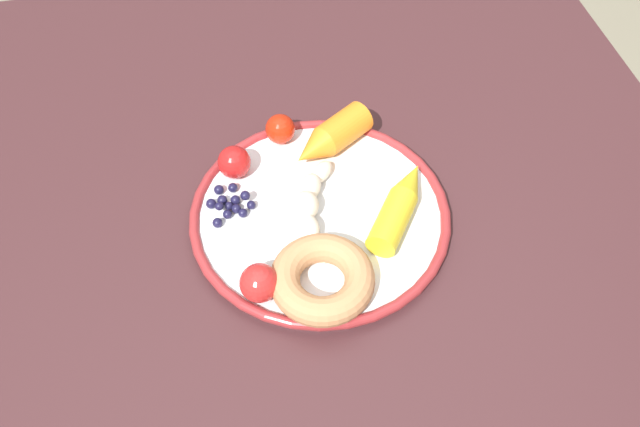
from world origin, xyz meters
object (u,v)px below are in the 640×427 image
Objects in this scene: banana at (311,207)px; donut at (322,279)px; carrot_yellow at (400,205)px; tomato_far at (280,129)px; plate at (320,215)px; carrot_orange at (331,138)px; tomato_mid at (234,162)px; dining_table at (333,232)px; tomato_near at (259,283)px; blueberry_pile at (229,204)px.

banana is 1.38× the size of donut.
tomato_far is at bearing -141.54° from carrot_yellow.
carrot_orange reaches higher than plate.
carrot_orange is (-0.10, 0.03, 0.02)m from plate.
banana is 0.10m from donut.
tomato_mid is at bearing -135.17° from banana.
dining_table is 0.14m from carrot_orange.
plate is 7.22× the size of tomato_near.
blueberry_pile is 0.12m from tomato_near.
blueberry_pile is at bearing -171.14° from tomato_near.
donut is at bearing 21.87° from tomato_mid.
plate is at bearing 73.79° from blueberry_pile.
donut reaches higher than banana.
carrot_yellow is at bearing 38.46° from tomato_far.
donut is 2.97× the size of tomato_far.
carrot_yellow reaches higher than dining_table.
tomato_mid is at bearing 165.86° from blueberry_pile.
carrot_orange is 0.22m from tomato_near.
carrot_yellow reaches higher than plate.
banana is 3.67× the size of tomato_near.
tomato_near reaches higher than dining_table.
plate is at bearing -18.45° from carrot_orange.
dining_table is 3.08× the size of plate.
donut is at bearing -53.13° from carrot_yellow.
carrot_orange is 0.15m from blueberry_pile.
carrot_orange is (-0.09, 0.04, 0.01)m from banana.
carrot_orange reaches higher than donut.
banana is at bearing 44.83° from tomato_mid.
carrot_orange is 0.90× the size of carrot_yellow.
carrot_yellow is 0.19m from tomato_near.
tomato_far reaches higher than blueberry_pile.
tomato_near is at bearing 2.03° from tomato_mid.
carrot_yellow is at bearing 40.01° from dining_table.
carrot_orange is 3.05× the size of tomato_far.
carrot_yellow is at bearing 78.43° from plate.
tomato_mid reaches higher than blueberry_pile.
tomato_near is 1.05× the size of tomato_mid.
plate is 8.07× the size of tomato_far.
plate is at bearing -101.57° from carrot_yellow.
dining_table is 23.41× the size of tomato_mid.
tomato_far is at bearing -172.85° from banana.
carrot_orange is at bearing 97.92° from tomato_mid.
plate is 5.21× the size of blueberry_pile.
donut is at bearing -9.80° from plate.
donut is (0.10, -0.02, 0.02)m from plate.
plate is (0.05, -0.03, 0.11)m from dining_table.
carrot_orange is 0.20m from donut.
carrot_yellow is 2.18× the size of blueberry_pile.
tomato_far is at bearing -177.74° from donut.
tomato_near is (0.07, -0.17, 0.00)m from carrot_yellow.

